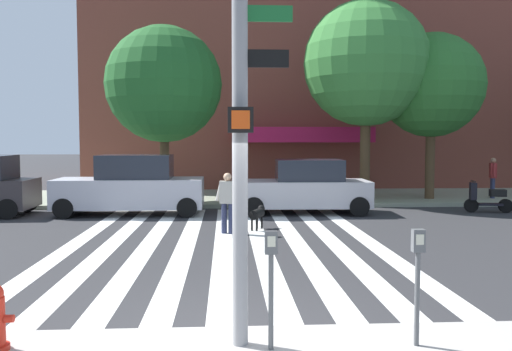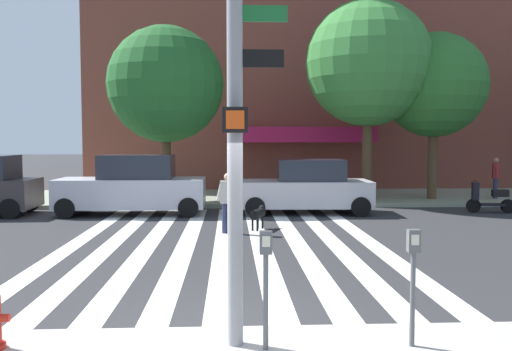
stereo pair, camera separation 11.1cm
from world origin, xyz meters
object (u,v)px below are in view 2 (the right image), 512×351
Objects in this scene: parked_car_behind_first at (133,187)px; street_tree_further at (434,86)px; traffic_light_pole at (235,51)px; parking_meter_curbside at (266,273)px; parked_car_third_in_line at (307,188)px; pedestrian_dog_walker at (228,199)px; parked_scooter at (491,199)px; pedestrian_bystander at (496,175)px; dog_on_leash at (258,214)px; street_tree_nearest at (166,85)px; parking_meter_second_along at (413,271)px; street_tree_middle at (368,64)px.

parked_car_behind_first is 0.74× the size of street_tree_further.
parking_meter_curbside is (0.34, -0.12, -2.49)m from traffic_light_pole.
pedestrian_dog_walker is at bearing -124.55° from parked_car_third_in_line.
parking_meter_curbside is at bearing -125.24° from parked_scooter.
pedestrian_bystander is (14.03, 3.01, 0.13)m from parked_car_behind_first.
parked_car_behind_first is at bearing 141.22° from dog_on_leash.
parked_scooter is 0.25× the size of street_tree_further.
traffic_light_pole is 0.87× the size of street_tree_nearest.
street_tree_nearest is 4.06× the size of pedestrian_bystander.
parked_car_behind_first is 2.99× the size of pedestrian_dog_walker.
street_tree_nearest reaches higher than parked_car_third_in_line.
pedestrian_bystander is at bearing 61.24° from parked_scooter.
dog_on_leash is (0.84, 0.62, -0.48)m from pedestrian_dog_walker.
traffic_light_pole is 15.28m from parked_scooter.
street_tree_nearest reaches higher than pedestrian_dog_walker.
parking_meter_curbside is at bearing -79.15° from street_tree_nearest.
pedestrian_dog_walker is (-9.04, -3.67, 0.45)m from parked_scooter.
traffic_light_pole is 12.78m from parked_car_third_in_line.
parking_meter_second_along is 0.84× the size of parked_scooter.
parked_scooter is (6.37, -0.21, -0.40)m from parked_car_third_in_line.
parked_car_third_in_line reaches higher than pedestrian_bystander.
traffic_light_pole is 8.75m from pedestrian_dog_walker.
parking_meter_curbside is 0.28× the size of parked_car_behind_first.
parking_meter_second_along is 12.36m from parked_car_third_in_line.
parking_meter_curbside is 0.83× the size of pedestrian_dog_walker.
parking_meter_second_along is 0.30× the size of parked_car_third_in_line.
parked_scooter is 0.99× the size of pedestrian_dog_walker.
street_tree_middle reaches higher than pedestrian_dog_walker.
traffic_light_pole is at bearing -117.90° from street_tree_further.
parking_meter_second_along is at bearing 0.62° from parking_meter_curbside.
parked_car_third_in_line is 3.77m from dog_on_leash.
pedestrian_dog_walker is (-0.46, 8.48, -0.10)m from parking_meter_curbside.
parking_meter_curbside is 12.56m from parked_car_third_in_line.
street_tree_further is at bearing 14.62° from parked_car_behind_first.
street_tree_nearest is (-5.04, 2.35, 3.72)m from parked_car_third_in_line.
parked_scooter is 0.24× the size of street_tree_nearest.
street_tree_middle reaches higher than parking_meter_second_along.
street_tree_nearest is (-4.52, 14.70, 3.57)m from parking_meter_second_along.
parking_meter_second_along is (1.70, 0.02, 0.00)m from parking_meter_curbside.
traffic_light_pole is at bearing -74.76° from parked_car_behind_first.
street_tree_further is (7.72, 15.34, 3.65)m from parking_meter_curbside.
dog_on_leash is at bearing -147.82° from pedestrian_bystander.
street_tree_middle is (2.78, 2.75, 4.61)m from parked_car_third_in_line.
pedestrian_bystander reaches higher than parked_scooter.
pedestrian_dog_walker is at bearing 90.80° from traffic_light_pole.
parking_meter_second_along is at bearing -111.46° from street_tree_further.
parked_car_third_in_line is at bearing -151.60° from street_tree_further.
traffic_light_pole is 14.84m from street_tree_nearest.
parked_car_third_in_line reaches higher than pedestrian_dog_walker.
parked_car_third_in_line is 2.73× the size of pedestrian_dog_walker.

